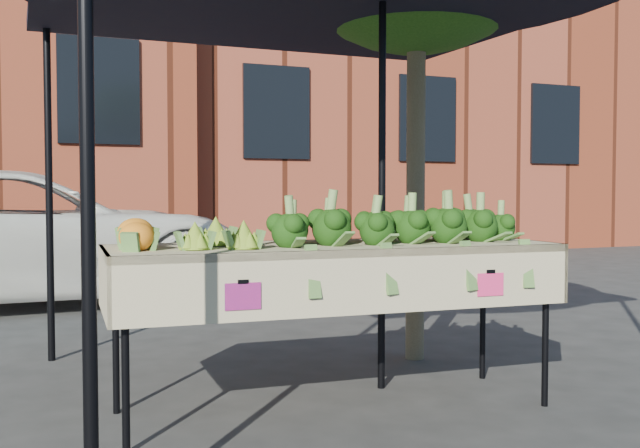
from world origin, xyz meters
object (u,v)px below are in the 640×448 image
(canopy, at_px, (323,160))
(street_tree, at_px, (416,91))
(vehicle, at_px, (24,64))
(table, at_px, (334,327))

(canopy, relative_size, street_tree, 0.84)
(canopy, bearing_deg, vehicle, 109.48)
(vehicle, bearing_deg, street_tree, -149.42)
(street_tree, bearing_deg, canopy, -150.40)
(table, xyz_separation_m, canopy, (0.09, 0.38, 0.92))
(canopy, bearing_deg, table, -103.32)
(table, height_order, canopy, canopy)
(canopy, xyz_separation_m, vehicle, (-1.56, 4.41, 1.15))
(table, bearing_deg, vehicle, 107.09)
(table, distance_m, street_tree, 1.98)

